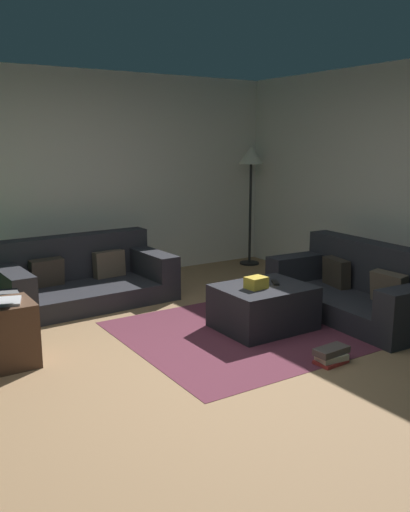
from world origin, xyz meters
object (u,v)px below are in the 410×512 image
couch_right (360,289)px  ottoman (263,307)px  book_stack (331,355)px  corner_lamp (251,164)px  tv_remote (275,283)px  couch_left (82,278)px  gift_box (256,283)px  side_table (0,335)px

couch_right → ottoman: (-1.08, 0.22, -0.07)m
couch_right → book_stack: size_ratio=6.09×
ottoman → corner_lamp: 3.01m
tv_remote → book_stack: (-0.21, -0.96, -0.36)m
ottoman → tv_remote: bearing=1.1°
tv_remote → corner_lamp: bearing=87.5°
couch_left → tv_remote: 2.22m
ottoman → book_stack: size_ratio=2.83×
book_stack → corner_lamp: corner_lamp is taller
gift_box → tv_remote: gift_box is taller
couch_right → side_table: bearing=82.4°
tv_remote → corner_lamp: size_ratio=0.10×
gift_box → side_table: size_ratio=0.36×
couch_right → side_table: 3.45m
corner_lamp → side_table: bearing=-154.4°
tv_remote → corner_lamp: (1.42, 2.27, 1.00)m
couch_right → couch_left: bearing=50.6°
couch_right → book_stack: couch_right is taller
couch_left → gift_box: size_ratio=10.13×
couch_left → gift_box: couch_left is taller
couch_right → book_stack: bearing=125.9°
couch_left → tv_remote: size_ratio=11.73×
ottoman → couch_left: bearing=122.1°
tv_remote → book_stack: tv_remote is taller
couch_left → book_stack: couch_left is taller
couch_left → book_stack: 2.97m
tv_remote → book_stack: 1.05m
couch_right → tv_remote: (-0.94, 0.22, 0.15)m
couch_left → couch_right: size_ratio=1.01×
ottoman → gift_box: 0.29m
ottoman → gift_box: (-0.11, -0.03, 0.26)m
ottoman → couch_right: bearing=-11.2°
side_table → gift_box: bearing=-11.4°
ottoman → corner_lamp: (1.56, 2.27, 1.22)m
ottoman → side_table: 2.35m
couch_left → side_table: size_ratio=3.61×
couch_right → corner_lamp: corner_lamp is taller
book_stack → corner_lamp: 3.87m
gift_box → corner_lamp: 3.00m
side_table → book_stack: (2.24, -1.38, -0.19)m
tv_remote → side_table: bearing=-160.0°
couch_left → side_table: bearing=47.5°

